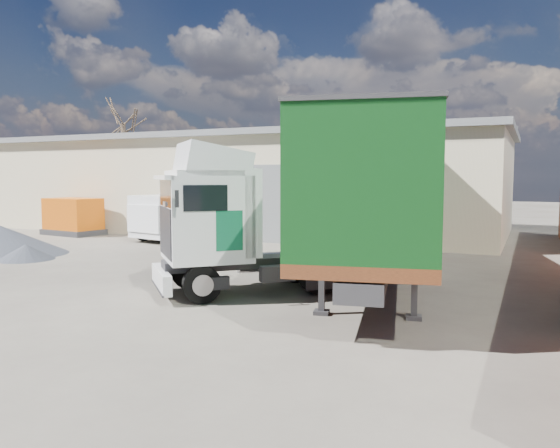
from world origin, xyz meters
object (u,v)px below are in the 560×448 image
at_px(orange_skip, 73,219).
at_px(panel_van, 182,216).
at_px(box_trailer, 378,188).
at_px(bare_tree, 123,111).
at_px(tractor_unit, 234,230).

bearing_deg(orange_skip, panel_van, 13.90).
xyz_separation_m(box_trailer, panel_van, (-11.43, 6.43, -1.59)).
height_order(bare_tree, tractor_unit, bare_tree).
bearing_deg(orange_skip, tractor_unit, -23.84).
bearing_deg(box_trailer, orange_skip, 150.26).
distance_m(bare_tree, tractor_unit, 29.76).
height_order(box_trailer, panel_van, box_trailer).
height_order(box_trailer, orange_skip, box_trailer).
xyz_separation_m(panel_van, orange_skip, (-6.39, -0.74, -0.29)).
relative_size(box_trailer, panel_van, 2.42).
bearing_deg(panel_van, tractor_unit, -37.87).
bearing_deg(tractor_unit, orange_skip, -165.52).
relative_size(bare_tree, tractor_unit, 1.70).
relative_size(tractor_unit, panel_van, 1.00).
bearing_deg(panel_van, orange_skip, -162.33).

